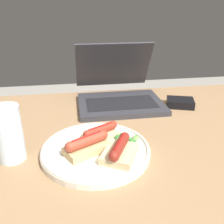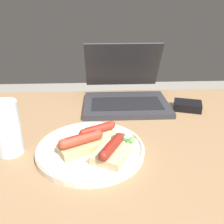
{
  "view_description": "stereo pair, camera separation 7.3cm",
  "coord_description": "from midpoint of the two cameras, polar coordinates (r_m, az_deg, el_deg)",
  "views": [
    {
      "loc": [
        -0.2,
        -0.62,
        1.14
      ],
      "look_at": [
        -0.09,
        0.04,
        0.84
      ],
      "focal_mm": 40.0,
      "sensor_mm": 36.0,
      "label": 1
    },
    {
      "loc": [
        -0.12,
        -0.63,
        1.14
      ],
      "look_at": [
        -0.09,
        0.04,
        0.84
      ],
      "focal_mm": 40.0,
      "sensor_mm": 36.0,
      "label": 2
    }
  ],
  "objects": [
    {
      "name": "desk",
      "position": [
        0.77,
        4.39,
        -9.86
      ],
      "size": [
        1.11,
        0.8,
        0.78
      ],
      "color": "#93704C",
      "rests_on": "ground_plane"
    },
    {
      "name": "laptop",
      "position": [
        0.96,
        -0.74,
        4.6
      ],
      "size": [
        0.31,
        0.34,
        0.21
      ],
      "color": "#2D2D33",
      "rests_on": "desk"
    },
    {
      "name": "sausage_toast_right",
      "position": [
        0.68,
        -5.69,
        -4.73
      ],
      "size": [
        0.11,
        0.09,
        0.04
      ],
      "rotation": [
        0.0,
        0.0,
        0.5
      ],
      "color": "#D6B784",
      "rests_on": "plate"
    },
    {
      "name": "drinking_glass",
      "position": [
        0.66,
        -25.59,
        -4.58
      ],
      "size": [
        0.07,
        0.07,
        0.14
      ],
      "color": "silver",
      "rests_on": "desk"
    },
    {
      "name": "sausage_toast_left",
      "position": [
        0.6,
        -1.82,
        -8.97
      ],
      "size": [
        0.11,
        0.12,
        0.05
      ],
      "rotation": [
        0.0,
        0.0,
        4.24
      ],
      "color": "#D6B784",
      "rests_on": "plate"
    },
    {
      "name": "external_drive",
      "position": [
        0.95,
        13.22,
        2.04
      ],
      "size": [
        0.11,
        0.1,
        0.03
      ],
      "rotation": [
        0.0,
        0.0,
        -0.32
      ],
      "color": "black",
      "rests_on": "desk"
    },
    {
      "name": "plate",
      "position": [
        0.65,
        -7.0,
        -8.69
      ],
      "size": [
        0.28,
        0.28,
        0.02
      ],
      "color": "silver",
      "rests_on": "desk"
    },
    {
      "name": "sausage_toast_middle",
      "position": [
        0.62,
        -9.07,
        -7.62
      ],
      "size": [
        0.13,
        0.1,
        0.05
      ],
      "rotation": [
        0.0,
        0.0,
        3.63
      ],
      "color": "tan",
      "rests_on": "plate"
    },
    {
      "name": "salad_pile",
      "position": [
        0.67,
        0.5,
        -6.18
      ],
      "size": [
        0.07,
        0.08,
        0.01
      ],
      "color": "#2D662D",
      "rests_on": "plate"
    }
  ]
}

